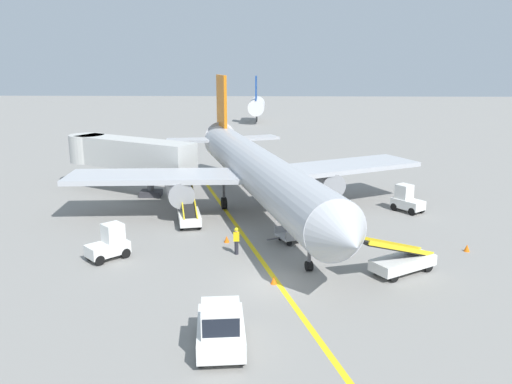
# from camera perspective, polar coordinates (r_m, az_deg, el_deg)

# --- Properties ---
(ground_plane) EXTENTS (300.00, 300.00, 0.00)m
(ground_plane) POSITION_cam_1_polar(r_m,az_deg,el_deg) (27.99, 2.13, -9.92)
(ground_plane) COLOR gray
(taxi_line_yellow) EXTENTS (22.72, 76.87, 0.01)m
(taxi_line_yellow) POSITION_cam_1_polar(r_m,az_deg,el_deg) (32.64, -0.27, -6.30)
(taxi_line_yellow) COLOR yellow
(taxi_line_yellow) RESTS_ON ground
(airliner) EXTENTS (27.79, 34.68, 10.10)m
(airliner) POSITION_cam_1_polar(r_m,az_deg,el_deg) (39.66, -0.06, 2.54)
(airliner) COLOR #B2B5BA
(airliner) RESTS_ON ground
(jet_bridge) EXTENTS (12.50, 8.34, 4.85)m
(jet_bridge) POSITION_cam_1_polar(r_m,az_deg,el_deg) (47.50, -14.49, 4.18)
(jet_bridge) COLOR beige
(jet_bridge) RESTS_ON ground
(pushback_tug) EXTENTS (2.29, 3.79, 2.20)m
(pushback_tug) POSITION_cam_1_polar(r_m,az_deg,el_deg) (21.66, -3.88, -14.65)
(pushback_tug) COLOR silver
(pushback_tug) RESTS_ON ground
(baggage_tug_near_wing) EXTENTS (2.61, 2.62, 2.10)m
(baggage_tug_near_wing) POSITION_cam_1_polar(r_m,az_deg,el_deg) (32.09, -15.77, -5.47)
(baggage_tug_near_wing) COLOR silver
(baggage_tug_near_wing) RESTS_ON ground
(baggage_tug_by_cargo_door) EXTENTS (2.53, 2.68, 2.10)m
(baggage_tug_by_cargo_door) POSITION_cam_1_polar(r_m,az_deg,el_deg) (42.08, 16.18, -0.84)
(baggage_tug_by_cargo_door) COLOR silver
(baggage_tug_by_cargo_door) RESTS_ON ground
(belt_loader_forward_hold) EXTENTS (2.34, 5.16, 2.59)m
(belt_loader_forward_hold) POSITION_cam_1_polar(r_m,az_deg,el_deg) (37.80, -7.38, -2.29)
(belt_loader_forward_hold) COLOR silver
(belt_loader_forward_hold) RESTS_ON ground
(belt_loader_aft_hold) EXTENTS (4.87, 3.78, 2.59)m
(belt_loader_aft_hold) POSITION_cam_1_polar(r_m,az_deg,el_deg) (29.96, 15.67, -7.19)
(belt_loader_aft_hold) COLOR silver
(belt_loader_aft_hold) RESTS_ON ground
(baggage_cart_loaded) EXTENTS (3.70, 2.68, 0.94)m
(baggage_cart_loaded) POSITION_cam_1_polar(r_m,az_deg,el_deg) (34.09, 4.72, -4.62)
(baggage_cart_loaded) COLOR #A5A5A8
(baggage_cart_loaded) RESTS_ON ground
(ground_crew_marshaller) EXTENTS (0.36, 0.24, 1.70)m
(ground_crew_marshaller) POSITION_cam_1_polar(r_m,az_deg,el_deg) (31.56, -2.17, -5.29)
(ground_crew_marshaller) COLOR #26262D
(ground_crew_marshaller) RESTS_ON ground
(safety_cone_nose_left) EXTENTS (0.36, 0.36, 0.44)m
(safety_cone_nose_left) POSITION_cam_1_polar(r_m,az_deg,el_deg) (34.77, 22.13, -5.71)
(safety_cone_nose_left) COLOR orange
(safety_cone_nose_left) RESTS_ON ground
(safety_cone_nose_right) EXTENTS (0.36, 0.36, 0.44)m
(safety_cone_nose_right) POSITION_cam_1_polar(r_m,az_deg,el_deg) (33.84, -3.23, -5.18)
(safety_cone_nose_right) COLOR orange
(safety_cone_nose_right) RESTS_ON ground
(safety_cone_wingtip_left) EXTENTS (0.36, 0.36, 0.44)m
(safety_cone_wingtip_left) POSITION_cam_1_polar(r_m,az_deg,el_deg) (27.78, 1.97, -9.62)
(safety_cone_wingtip_left) COLOR orange
(safety_cone_wingtip_left) RESTS_ON ground
(distant_aircraft_far_left) EXTENTS (3.00, 10.10, 8.80)m
(distant_aircraft_far_left) POSITION_cam_1_polar(r_m,az_deg,el_deg) (100.15, 0.08, 9.49)
(distant_aircraft_far_left) COLOR silver
(distant_aircraft_far_left) RESTS_ON ground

